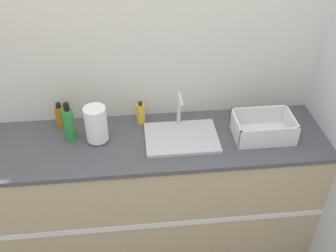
# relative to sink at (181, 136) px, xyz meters

# --- Properties ---
(wall_back) EXTENTS (4.47, 0.06, 2.60)m
(wall_back) POSITION_rel_sink_xyz_m (-0.14, 0.31, 0.39)
(wall_back) COLOR beige
(wall_back) RESTS_ON ground_plane
(counter_cabinet) EXTENTS (2.09, 0.58, 0.90)m
(counter_cabinet) POSITION_rel_sink_xyz_m (-0.14, 0.00, -0.47)
(counter_cabinet) COLOR tan
(counter_cabinet) RESTS_ON ground_plane
(sink) EXTENTS (0.44, 0.32, 0.25)m
(sink) POSITION_rel_sink_xyz_m (0.00, 0.00, 0.00)
(sink) COLOR silver
(sink) RESTS_ON counter_cabinet
(paper_towel_roll) EXTENTS (0.13, 0.13, 0.23)m
(paper_towel_roll) POSITION_rel_sink_xyz_m (-0.51, 0.04, 0.10)
(paper_towel_roll) COLOR #4C4C51
(paper_towel_roll) RESTS_ON counter_cabinet
(dish_rack) EXTENTS (0.36, 0.24, 0.13)m
(dish_rack) POSITION_rel_sink_xyz_m (0.50, -0.02, 0.03)
(dish_rack) COLOR white
(dish_rack) RESTS_ON counter_cabinet
(bottle_green) EXTENTS (0.06, 0.06, 0.26)m
(bottle_green) POSITION_rel_sink_xyz_m (-0.66, 0.06, 0.10)
(bottle_green) COLOR #2D8C3D
(bottle_green) RESTS_ON counter_cabinet
(bottle_amber) EXTENTS (0.06, 0.06, 0.18)m
(bottle_amber) POSITION_rel_sink_xyz_m (-0.74, 0.20, 0.06)
(bottle_amber) COLOR #B26B19
(bottle_amber) RESTS_ON counter_cabinet
(soap_dispenser) EXTENTS (0.05, 0.05, 0.16)m
(soap_dispenser) POSITION_rel_sink_xyz_m (-0.24, 0.19, 0.05)
(soap_dispenser) COLOR gold
(soap_dispenser) RESTS_ON counter_cabinet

